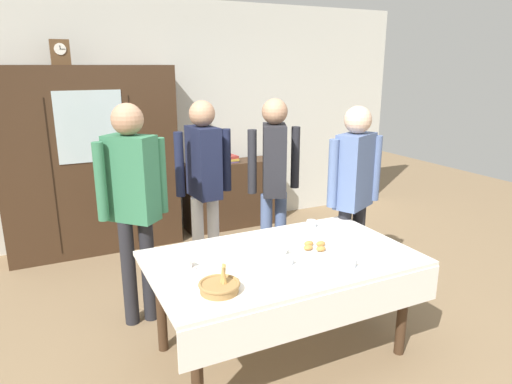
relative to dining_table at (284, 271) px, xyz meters
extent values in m
plane|color=#846B4C|center=(0.00, 0.24, -0.64)|extent=(12.00, 12.00, 0.00)
cube|color=silver|center=(0.00, 2.89, 0.71)|extent=(6.40, 0.10, 2.70)
cylinder|color=#3D2819|center=(-0.75, -0.35, -0.29)|extent=(0.07, 0.07, 0.71)
cylinder|color=#3D2819|center=(0.75, -0.35, -0.29)|extent=(0.07, 0.07, 0.71)
cylinder|color=#3D2819|center=(-0.75, 0.42, -0.29)|extent=(0.07, 0.07, 0.71)
cylinder|color=#3D2819|center=(0.75, 0.42, -0.29)|extent=(0.07, 0.07, 0.71)
cube|color=white|center=(0.00, 0.04, 0.08)|extent=(1.78, 1.06, 0.03)
cube|color=white|center=(0.00, -0.49, -0.06)|extent=(1.78, 0.01, 0.24)
cube|color=#3D2819|center=(-0.90, 2.59, 0.35)|extent=(1.79, 0.45, 1.98)
cube|color=silver|center=(-0.90, 2.36, 0.74)|extent=(0.64, 0.01, 0.71)
cube|color=black|center=(-1.29, 2.36, 0.25)|extent=(0.01, 0.01, 1.58)
cube|color=black|center=(-0.51, 2.36, 0.25)|extent=(0.01, 0.01, 1.58)
cube|color=brown|center=(-1.09, 2.59, 1.46)|extent=(0.18, 0.10, 0.24)
cylinder|color=white|center=(-1.09, 2.54, 1.48)|extent=(0.11, 0.01, 0.11)
cube|color=black|center=(-1.09, 2.53, 1.50)|extent=(0.00, 0.00, 0.04)
cube|color=black|center=(-1.07, 2.53, 1.48)|extent=(0.05, 0.00, 0.00)
cube|color=#3D2819|center=(0.73, 2.64, -0.23)|extent=(1.17, 0.35, 0.83)
cube|color=#664C7A|center=(0.73, 2.64, 0.20)|extent=(0.13, 0.21, 0.02)
cube|color=#B29333|center=(0.73, 2.64, 0.22)|extent=(0.14, 0.22, 0.03)
cube|color=#99332D|center=(0.73, 2.64, 0.25)|extent=(0.15, 0.20, 0.03)
cylinder|color=white|center=(0.00, 0.05, 0.10)|extent=(0.13, 0.13, 0.01)
cylinder|color=white|center=(0.00, 0.05, 0.13)|extent=(0.08, 0.08, 0.05)
torus|color=white|center=(0.04, 0.05, 0.13)|extent=(0.04, 0.01, 0.04)
cylinder|color=#47230F|center=(0.00, 0.05, 0.15)|extent=(0.06, 0.06, 0.01)
cylinder|color=white|center=(0.48, 0.42, 0.10)|extent=(0.13, 0.13, 0.01)
cylinder|color=white|center=(0.48, 0.42, 0.13)|extent=(0.08, 0.08, 0.05)
torus|color=white|center=(0.52, 0.42, 0.13)|extent=(0.04, 0.01, 0.04)
cylinder|color=#47230F|center=(0.48, 0.42, 0.15)|extent=(0.06, 0.06, 0.01)
cylinder|color=white|center=(-0.64, 0.13, 0.10)|extent=(0.13, 0.13, 0.01)
cylinder|color=white|center=(-0.64, 0.13, 0.13)|extent=(0.08, 0.08, 0.05)
torus|color=white|center=(-0.60, 0.13, 0.13)|extent=(0.04, 0.01, 0.04)
cylinder|color=#47230F|center=(-0.64, 0.13, 0.15)|extent=(0.06, 0.06, 0.01)
cylinder|color=white|center=(0.29, -0.32, 0.10)|extent=(0.13, 0.13, 0.01)
cylinder|color=white|center=(0.29, -0.32, 0.13)|extent=(0.08, 0.08, 0.05)
torus|color=white|center=(0.33, -0.32, 0.13)|extent=(0.04, 0.01, 0.04)
cylinder|color=#47230F|center=(0.29, -0.32, 0.15)|extent=(0.06, 0.06, 0.01)
cylinder|color=white|center=(-0.05, -0.12, 0.10)|extent=(0.13, 0.13, 0.01)
cylinder|color=white|center=(-0.05, -0.12, 0.13)|extent=(0.08, 0.08, 0.05)
torus|color=white|center=(-0.01, -0.12, 0.13)|extent=(0.04, 0.01, 0.04)
cylinder|color=#47230F|center=(-0.05, -0.12, 0.15)|extent=(0.06, 0.06, 0.01)
cylinder|color=#9E7542|center=(-0.56, -0.25, 0.12)|extent=(0.22, 0.22, 0.05)
torus|color=#9E7542|center=(-0.56, -0.25, 0.14)|extent=(0.24, 0.24, 0.02)
cylinder|color=tan|center=(-0.54, -0.26, 0.19)|extent=(0.04, 0.03, 0.12)
cylinder|color=tan|center=(-0.53, -0.25, 0.19)|extent=(0.04, 0.04, 0.12)
cylinder|color=tan|center=(-0.54, -0.23, 0.19)|extent=(0.04, 0.03, 0.12)
cylinder|color=white|center=(0.26, 0.03, 0.10)|extent=(0.28, 0.28, 0.01)
ellipsoid|color=#BC7F3D|center=(0.32, 0.05, 0.12)|extent=(0.07, 0.05, 0.04)
ellipsoid|color=#BC7F3D|center=(0.25, 0.09, 0.12)|extent=(0.07, 0.05, 0.04)
ellipsoid|color=#BC7F3D|center=(0.20, 0.03, 0.12)|extent=(0.07, 0.05, 0.04)
ellipsoid|color=#BC7F3D|center=(0.27, -0.03, 0.12)|extent=(0.07, 0.05, 0.04)
cube|color=silver|center=(0.12, -0.22, 0.09)|extent=(0.10, 0.01, 0.00)
ellipsoid|color=silver|center=(0.17, -0.22, 0.10)|extent=(0.03, 0.02, 0.01)
cube|color=silver|center=(-0.56, 0.35, 0.09)|extent=(0.10, 0.01, 0.00)
ellipsoid|color=silver|center=(-0.51, 0.35, 0.10)|extent=(0.03, 0.02, 0.01)
cube|color=silver|center=(-0.25, 0.05, 0.09)|extent=(0.10, 0.01, 0.00)
ellipsoid|color=silver|center=(-0.19, 0.05, 0.10)|extent=(0.03, 0.02, 0.01)
cylinder|color=silver|center=(-0.17, 1.31, -0.23)|extent=(0.11, 0.11, 0.84)
cylinder|color=silver|center=(-0.02, 1.31, -0.23)|extent=(0.11, 0.11, 0.84)
cube|color=#191E38|center=(-0.09, 1.31, 0.51)|extent=(0.23, 0.37, 0.63)
sphere|color=tan|center=(-0.09, 1.31, 0.93)|extent=(0.23, 0.23, 0.23)
cylinder|color=#191E38|center=(-0.31, 1.31, 0.51)|extent=(0.08, 0.08, 0.56)
cylinder|color=#191E38|center=(0.13, 1.31, 0.51)|extent=(0.08, 0.08, 0.56)
cylinder|color=slate|center=(0.43, 1.11, -0.22)|extent=(0.11, 0.11, 0.84)
cylinder|color=slate|center=(0.58, 1.11, -0.22)|extent=(0.11, 0.11, 0.84)
cube|color=#232328|center=(0.51, 1.11, 0.51)|extent=(0.34, 0.41, 0.63)
sphere|color=tan|center=(0.51, 1.11, 0.94)|extent=(0.23, 0.23, 0.23)
cylinder|color=#232328|center=(0.29, 1.11, 0.51)|extent=(0.08, 0.08, 0.57)
cylinder|color=#232328|center=(0.73, 1.11, 0.51)|extent=(0.08, 0.08, 0.57)
cylinder|color=#232328|center=(-0.88, 0.88, -0.22)|extent=(0.11, 0.11, 0.85)
cylinder|color=#232328|center=(-0.73, 0.88, -0.22)|extent=(0.11, 0.11, 0.85)
cube|color=#33704C|center=(-0.80, 0.88, 0.53)|extent=(0.39, 0.40, 0.64)
sphere|color=tan|center=(-0.80, 0.88, 0.96)|extent=(0.23, 0.23, 0.23)
cylinder|color=#33704C|center=(-1.02, 0.88, 0.53)|extent=(0.08, 0.08, 0.58)
cylinder|color=#33704C|center=(-0.58, 0.88, 0.53)|extent=(0.08, 0.08, 0.58)
cylinder|color=#232328|center=(0.87, 0.50, -0.23)|extent=(0.11, 0.11, 0.82)
cylinder|color=#232328|center=(1.02, 0.50, -0.23)|extent=(0.11, 0.11, 0.82)
cube|color=slate|center=(0.94, 0.50, 0.49)|extent=(0.41, 0.34, 0.62)
sphere|color=#DBB293|center=(0.94, 0.50, 0.91)|extent=(0.22, 0.22, 0.22)
cylinder|color=slate|center=(0.72, 0.50, 0.49)|extent=(0.08, 0.08, 0.56)
cylinder|color=slate|center=(1.16, 0.50, 0.49)|extent=(0.08, 0.08, 0.56)
camera|label=1|loc=(-1.40, -2.45, 1.34)|focal=32.04mm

